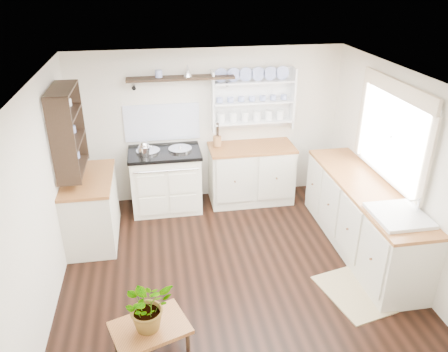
# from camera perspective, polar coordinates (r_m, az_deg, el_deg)

# --- Properties ---
(floor) EXTENTS (4.00, 3.80, 0.01)m
(floor) POSITION_cam_1_polar(r_m,az_deg,el_deg) (5.49, 0.93, -11.50)
(floor) COLOR black
(floor) RESTS_ON ground
(wall_back) EXTENTS (4.00, 0.02, 2.30)m
(wall_back) POSITION_cam_1_polar(r_m,az_deg,el_deg) (6.61, -2.00, 6.55)
(wall_back) COLOR silver
(wall_back) RESTS_ON ground
(wall_right) EXTENTS (0.02, 3.80, 2.30)m
(wall_right) POSITION_cam_1_polar(r_m,az_deg,el_deg) (5.57, 21.68, 0.88)
(wall_right) COLOR silver
(wall_right) RESTS_ON ground
(wall_left) EXTENTS (0.02, 3.80, 2.30)m
(wall_left) POSITION_cam_1_polar(r_m,az_deg,el_deg) (4.96, -22.37, -2.35)
(wall_left) COLOR silver
(wall_left) RESTS_ON ground
(ceiling) EXTENTS (4.00, 3.80, 0.01)m
(ceiling) POSITION_cam_1_polar(r_m,az_deg,el_deg) (4.49, 1.14, 12.58)
(ceiling) COLOR white
(ceiling) RESTS_ON wall_back
(window) EXTENTS (0.08, 1.55, 1.22)m
(window) POSITION_cam_1_polar(r_m,az_deg,el_deg) (5.52, 21.16, 5.41)
(window) COLOR white
(window) RESTS_ON wall_right
(aga_cooker) EXTENTS (1.04, 0.72, 0.96)m
(aga_cooker) POSITION_cam_1_polar(r_m,az_deg,el_deg) (6.52, -7.58, -0.43)
(aga_cooker) COLOR white
(aga_cooker) RESTS_ON floor
(back_cabinets) EXTENTS (1.27, 0.63, 0.90)m
(back_cabinets) POSITION_cam_1_polar(r_m,az_deg,el_deg) (6.70, 3.53, 0.41)
(back_cabinets) COLOR beige
(back_cabinets) RESTS_ON floor
(right_cabinets) EXTENTS (0.62, 2.43, 0.90)m
(right_cabinets) POSITION_cam_1_polar(r_m,az_deg,el_deg) (5.82, 17.55, -5.08)
(right_cabinets) COLOR beige
(right_cabinets) RESTS_ON floor
(belfast_sink) EXTENTS (0.55, 0.60, 0.45)m
(belfast_sink) POSITION_cam_1_polar(r_m,az_deg,el_deg) (5.10, 21.68, -5.96)
(belfast_sink) COLOR white
(belfast_sink) RESTS_ON right_cabinets
(left_cabinets) EXTENTS (0.62, 1.13, 0.90)m
(left_cabinets) POSITION_cam_1_polar(r_m,az_deg,el_deg) (6.00, -16.90, -4.00)
(left_cabinets) COLOR beige
(left_cabinets) RESTS_ON floor
(plate_rack) EXTENTS (1.20, 0.22, 0.90)m
(plate_rack) POSITION_cam_1_polar(r_m,az_deg,el_deg) (6.57, 3.70, 10.09)
(plate_rack) COLOR white
(plate_rack) RESTS_ON wall_back
(high_shelf) EXTENTS (1.50, 0.29, 0.16)m
(high_shelf) POSITION_cam_1_polar(r_m,az_deg,el_deg) (6.25, -5.68, 12.54)
(high_shelf) COLOR black
(high_shelf) RESTS_ON wall_back
(left_shelving) EXTENTS (0.28, 0.80, 1.05)m
(left_shelving) POSITION_cam_1_polar(r_m,az_deg,el_deg) (5.58, -19.74, 5.69)
(left_shelving) COLOR black
(left_shelving) RESTS_ON wall_left
(kettle) EXTENTS (0.16, 0.16, 0.20)m
(kettle) POSITION_cam_1_polar(r_m,az_deg,el_deg) (6.19, -10.41, 3.55)
(kettle) COLOR silver
(kettle) RESTS_ON aga_cooker
(utensil_crock) EXTENTS (0.12, 0.12, 0.15)m
(utensil_crock) POSITION_cam_1_polar(r_m,az_deg,el_deg) (6.48, -0.90, 4.57)
(utensil_crock) COLOR #976337
(utensil_crock) RESTS_ON back_cabinets
(center_table) EXTENTS (0.79, 0.67, 0.36)m
(center_table) POSITION_cam_1_polar(r_m,az_deg,el_deg) (4.28, -9.61, -19.21)
(center_table) COLOR brown
(center_table) RESTS_ON floor
(potted_plant) EXTENTS (0.57, 0.54, 0.49)m
(potted_plant) POSITION_cam_1_polar(r_m,az_deg,el_deg) (4.08, -9.92, -16.31)
(potted_plant) COLOR #3F7233
(potted_plant) RESTS_ON center_table
(floor_rug) EXTENTS (0.73, 0.95, 0.02)m
(floor_rug) POSITION_cam_1_polar(r_m,az_deg,el_deg) (5.26, 16.42, -14.54)
(floor_rug) COLOR #8A7750
(floor_rug) RESTS_ON floor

